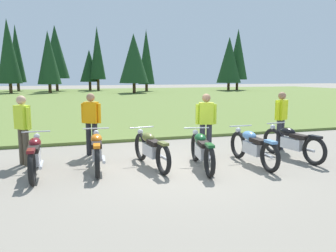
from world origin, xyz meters
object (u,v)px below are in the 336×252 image
at_px(rider_near_row_end, 206,121).
at_px(rider_in_hivis_vest, 23,126).
at_px(motorcycle_orange, 97,151).
at_px(motorcycle_sky_blue, 253,147).
at_px(rider_checking_bike, 281,117).
at_px(motorcycle_british_green, 202,150).
at_px(motorcycle_maroon, 35,155).
at_px(rider_with_back_turned, 91,120).
at_px(motorcycle_olive, 151,149).
at_px(motorcycle_black, 292,142).

bearing_deg(rider_near_row_end, rider_in_hivis_vest, 172.62).
xyz_separation_m(motorcycle_orange, rider_near_row_end, (2.84, 0.33, 0.51)).
height_order(motorcycle_sky_blue, rider_checking_bike, rider_checking_bike).
xyz_separation_m(motorcycle_british_green, motorcycle_sky_blue, (1.31, -0.04, 0.00)).
distance_m(motorcycle_maroon, rider_with_back_turned, 2.09).
bearing_deg(rider_near_row_end, rider_with_back_turned, 158.32).
height_order(motorcycle_orange, motorcycle_olive, same).
height_order(rider_in_hivis_vest, rider_near_row_end, same).
height_order(motorcycle_olive, rider_checking_bike, rider_checking_bike).
relative_size(motorcycle_british_green, motorcycle_black, 1.00).
bearing_deg(motorcycle_sky_blue, motorcycle_olive, 167.52).
bearing_deg(rider_checking_bike, motorcycle_sky_blue, -143.84).
relative_size(motorcycle_orange, motorcycle_british_green, 1.01).
bearing_deg(motorcycle_olive, rider_with_back_turned, 126.81).
xyz_separation_m(motorcycle_british_green, rider_in_hivis_vest, (-3.93, 1.56, 0.51)).
relative_size(motorcycle_british_green, rider_near_row_end, 1.25).
relative_size(motorcycle_maroon, rider_in_hivis_vest, 1.26).
bearing_deg(rider_with_back_turned, rider_checking_bike, -10.27).
height_order(motorcycle_orange, rider_with_back_turned, rider_with_back_turned).
bearing_deg(rider_near_row_end, motorcycle_sky_blue, -52.86).
bearing_deg(motorcycle_british_green, rider_checking_bike, 21.42).
relative_size(motorcycle_sky_blue, rider_in_hivis_vest, 1.26).
distance_m(motorcycle_british_green, rider_checking_bike, 3.21).
bearing_deg(motorcycle_british_green, rider_in_hivis_vest, 158.33).
bearing_deg(motorcycle_sky_blue, motorcycle_black, 8.76).
height_order(motorcycle_sky_blue, rider_with_back_turned, rider_with_back_turned).
xyz_separation_m(motorcycle_olive, rider_near_row_end, (1.61, 0.50, 0.51)).
relative_size(motorcycle_olive, rider_in_hivis_vest, 1.26).
height_order(motorcycle_black, rider_checking_bike, rider_checking_bike).
xyz_separation_m(motorcycle_sky_blue, rider_checking_bike, (1.64, 1.20, 0.51)).
distance_m(motorcycle_orange, rider_checking_bike, 5.31).
bearing_deg(rider_near_row_end, motorcycle_orange, -173.47).
xyz_separation_m(motorcycle_olive, rider_checking_bike, (4.03, 0.67, 0.51)).
bearing_deg(motorcycle_british_green, motorcycle_olive, 155.78).
bearing_deg(rider_with_back_turned, rider_near_row_end, -21.68).
bearing_deg(motorcycle_sky_blue, rider_near_row_end, 127.14).
distance_m(motorcycle_olive, rider_near_row_end, 1.76).
bearing_deg(motorcycle_black, motorcycle_maroon, 176.04).
distance_m(motorcycle_maroon, motorcycle_british_green, 3.67).
distance_m(motorcycle_olive, motorcycle_sky_blue, 2.45).
relative_size(motorcycle_british_green, motorcycle_sky_blue, 0.99).
distance_m(motorcycle_british_green, motorcycle_sky_blue, 1.31).
relative_size(motorcycle_orange, motorcycle_black, 1.00).
height_order(motorcycle_sky_blue, motorcycle_black, same).
bearing_deg(rider_in_hivis_vest, rider_checking_bike, -3.37).
bearing_deg(motorcycle_maroon, motorcycle_olive, -2.17).
relative_size(motorcycle_sky_blue, rider_near_row_end, 1.26).
bearing_deg(rider_in_hivis_vest, motorcycle_british_green, -21.67).
relative_size(motorcycle_maroon, motorcycle_orange, 1.00).
distance_m(motorcycle_black, rider_with_back_turned, 5.28).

